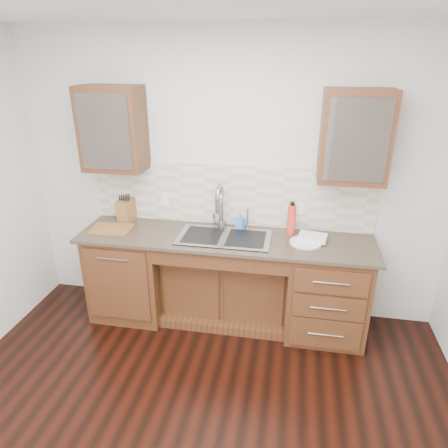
% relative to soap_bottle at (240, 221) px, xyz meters
% --- Properties ---
extents(wall_back, '(4.00, 0.10, 2.70)m').
position_rel_soap_bottle_xyz_m(wall_back, '(-0.11, 0.15, 0.36)').
color(wall_back, silver).
rests_on(wall_back, ground).
extents(base_cabinet_left, '(0.70, 0.62, 0.88)m').
position_rel_soap_bottle_xyz_m(base_cabinet_left, '(-1.06, -0.21, -0.55)').
color(base_cabinet_left, '#593014').
rests_on(base_cabinet_left, ground).
extents(base_cabinet_center, '(1.20, 0.44, 0.70)m').
position_rel_soap_bottle_xyz_m(base_cabinet_center, '(-0.11, -0.12, -0.64)').
color(base_cabinet_center, '#593014').
rests_on(base_cabinet_center, ground).
extents(base_cabinet_right, '(0.70, 0.62, 0.88)m').
position_rel_soap_bottle_xyz_m(base_cabinet_right, '(0.84, -0.21, -0.55)').
color(base_cabinet_right, '#593014').
rests_on(base_cabinet_right, ground).
extents(countertop, '(2.70, 0.65, 0.03)m').
position_rel_soap_bottle_xyz_m(countertop, '(-0.11, -0.22, -0.09)').
color(countertop, '#84705B').
rests_on(countertop, base_cabinet_left).
extents(backsplash, '(2.70, 0.02, 0.59)m').
position_rel_soap_bottle_xyz_m(backsplash, '(-0.11, 0.09, 0.22)').
color(backsplash, beige).
rests_on(backsplash, wall_back).
extents(sink, '(0.84, 0.46, 0.19)m').
position_rel_soap_bottle_xyz_m(sink, '(-0.11, -0.24, -0.16)').
color(sink, '#9E9EA5').
rests_on(sink, countertop).
extents(faucet, '(0.04, 0.04, 0.40)m').
position_rel_soap_bottle_xyz_m(faucet, '(-0.18, -0.01, 0.12)').
color(faucet, '#999993').
rests_on(faucet, countertop).
extents(filter_tap, '(0.02, 0.02, 0.24)m').
position_rel_soap_bottle_xyz_m(filter_tap, '(0.07, 0.00, 0.04)').
color(filter_tap, '#999993').
rests_on(filter_tap, countertop).
extents(upper_cabinet_left, '(0.55, 0.34, 0.75)m').
position_rel_soap_bottle_xyz_m(upper_cabinet_left, '(-1.16, -0.07, 0.84)').
color(upper_cabinet_left, '#593014').
rests_on(upper_cabinet_left, wall_back).
extents(upper_cabinet_right, '(0.55, 0.34, 0.75)m').
position_rel_soap_bottle_xyz_m(upper_cabinet_right, '(0.94, -0.07, 0.84)').
color(upper_cabinet_right, '#593014').
rests_on(upper_cabinet_right, wall_back).
extents(outlet_left, '(0.08, 0.01, 0.12)m').
position_rel_soap_bottle_xyz_m(outlet_left, '(-0.76, 0.08, 0.13)').
color(outlet_left, white).
rests_on(outlet_left, backsplash).
extents(outlet_right, '(0.08, 0.01, 0.12)m').
position_rel_soap_bottle_xyz_m(outlet_right, '(0.54, 0.08, 0.13)').
color(outlet_right, white).
rests_on(outlet_right, backsplash).
extents(soap_bottle, '(0.09, 0.09, 0.16)m').
position_rel_soap_bottle_xyz_m(soap_bottle, '(0.00, 0.00, 0.00)').
color(soap_bottle, '#4181CC').
rests_on(soap_bottle, countertop).
extents(water_bottle, '(0.10, 0.10, 0.29)m').
position_rel_soap_bottle_xyz_m(water_bottle, '(0.48, -0.05, 0.07)').
color(water_bottle, red).
rests_on(water_bottle, countertop).
extents(plate, '(0.37, 0.37, 0.02)m').
position_rel_soap_bottle_xyz_m(plate, '(0.61, -0.22, -0.07)').
color(plate, silver).
rests_on(plate, countertop).
extents(dish_towel, '(0.27, 0.21, 0.04)m').
position_rel_soap_bottle_xyz_m(dish_towel, '(0.67, -0.16, -0.04)').
color(dish_towel, white).
rests_on(dish_towel, plate).
extents(knife_block, '(0.15, 0.21, 0.22)m').
position_rel_soap_bottle_xyz_m(knife_block, '(-1.14, 0.01, 0.03)').
color(knife_block, '#A06733').
rests_on(knife_block, countertop).
extents(cutting_board, '(0.40, 0.29, 0.02)m').
position_rel_soap_bottle_xyz_m(cutting_board, '(-1.19, -0.26, -0.07)').
color(cutting_board, brown).
rests_on(cutting_board, countertop).
extents(cup_left_a, '(0.14, 0.14, 0.10)m').
position_rel_soap_bottle_xyz_m(cup_left_a, '(-1.21, -0.07, 0.79)').
color(cup_left_a, white).
rests_on(cup_left_a, upper_cabinet_left).
extents(cup_left_b, '(0.12, 0.12, 0.08)m').
position_rel_soap_bottle_xyz_m(cup_left_b, '(-1.02, -0.07, 0.78)').
color(cup_left_b, silver).
rests_on(cup_left_b, upper_cabinet_left).
extents(cup_right_a, '(0.16, 0.16, 0.11)m').
position_rel_soap_bottle_xyz_m(cup_right_a, '(0.87, -0.07, 0.79)').
color(cup_right_a, white).
rests_on(cup_right_a, upper_cabinet_right).
extents(cup_right_b, '(0.14, 0.14, 0.10)m').
position_rel_soap_bottle_xyz_m(cup_right_b, '(1.03, -0.07, 0.79)').
color(cup_right_b, silver).
rests_on(cup_right_b, upper_cabinet_right).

